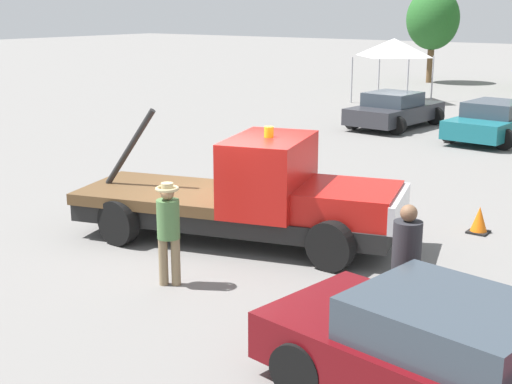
# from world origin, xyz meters

# --- Properties ---
(ground_plane) EXTENTS (160.00, 160.00, 0.00)m
(ground_plane) POSITION_xyz_m (0.00, 0.00, 0.00)
(ground_plane) COLOR slate
(tow_truck) EXTENTS (6.61, 3.71, 2.51)m
(tow_truck) POSITION_xyz_m (0.37, 0.11, 0.91)
(tow_truck) COLOR black
(tow_truck) RESTS_ON ground
(foreground_car) EXTENTS (5.04, 2.62, 1.34)m
(foreground_car) POSITION_xyz_m (5.81, -3.46, 0.65)
(foreground_car) COLOR #5B0A0F
(foreground_car) RESTS_ON ground
(person_near_truck) EXTENTS (0.40, 0.40, 1.82)m
(person_near_truck) POSITION_xyz_m (4.33, -1.71, 1.05)
(person_near_truck) COLOR #475B84
(person_near_truck) RESTS_ON ground
(person_at_hood) EXTENTS (0.38, 0.38, 1.73)m
(person_at_hood) POSITION_xyz_m (0.55, -2.47, 1.02)
(person_at_hood) COLOR #847051
(person_at_hood) RESTS_ON ground
(parked_car_charcoal) EXTENTS (2.76, 4.46, 1.34)m
(parked_car_charcoal) POSITION_xyz_m (-3.36, 14.23, 0.65)
(parked_car_charcoal) COLOR #2D2D33
(parked_car_charcoal) RESTS_ON ground
(parked_car_teal) EXTENTS (2.76, 4.98, 1.34)m
(parked_car_teal) POSITION_xyz_m (0.62, 13.88, 0.65)
(parked_car_teal) COLOR #196670
(parked_car_teal) RESTS_ON ground
(canopy_tent_white) EXTENTS (2.91, 2.91, 2.99)m
(canopy_tent_white) POSITION_xyz_m (-6.69, 21.00, 2.56)
(canopy_tent_white) COLOR #9E9EA3
(canopy_tent_white) RESTS_ON ground
(tree_right) EXTENTS (3.10, 3.10, 5.54)m
(tree_right) POSITION_xyz_m (-8.80, 30.60, 3.72)
(tree_right) COLOR brown
(tree_right) RESTS_ON ground
(traffic_cone) EXTENTS (0.40, 0.40, 0.55)m
(traffic_cone) POSITION_xyz_m (3.70, 3.25, 0.25)
(traffic_cone) COLOR black
(traffic_cone) RESTS_ON ground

